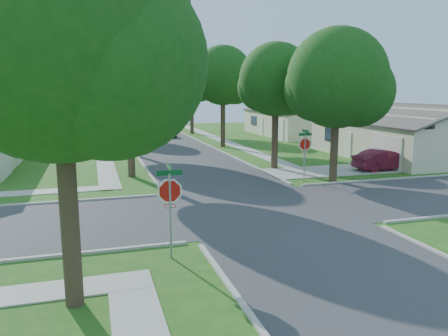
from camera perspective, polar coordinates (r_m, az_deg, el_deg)
ground at (r=19.61m, az=4.34°, el=-5.24°), size 100.00×100.00×0.00m
road_ns at (r=19.61m, az=4.34°, el=-5.23°), size 7.00×100.00×0.02m
sidewalk_ne at (r=45.80m, az=-0.26°, el=3.66°), size 1.20×40.00×0.04m
sidewalk_nw at (r=43.93m, az=-15.72°, el=3.00°), size 1.20×40.00×0.04m
driveway at (r=29.26m, az=13.81°, el=-0.33°), size 8.80×3.60×0.05m
stop_sign_sw at (r=13.48m, az=-7.08°, el=-3.52°), size 1.05×0.80×2.98m
stop_sign_ne at (r=25.34m, az=10.51°, el=2.80°), size 1.05×0.80×2.98m
tree_e_near at (r=29.05m, az=6.88°, el=10.96°), size 4.97×4.80×8.28m
tree_e_mid at (r=40.35m, az=-0.07°, el=11.65°), size 5.59×5.40×9.21m
tree_e_far at (r=52.92m, az=-4.21°, el=10.97°), size 5.17×5.00×8.72m
tree_w_near at (r=26.73m, az=-12.30°, el=11.89°), size 5.38×5.20×8.97m
tree_w_mid at (r=38.71m, az=-13.81°, el=11.78°), size 5.80×5.60×9.56m
tree_w_far at (r=51.67m, az=-14.60°, el=10.17°), size 4.76×4.60×8.04m
tree_sw_corner at (r=10.69m, az=-20.50°, el=15.26°), size 6.21×6.00×9.55m
tree_ne_corner at (r=25.53m, az=14.66°, el=10.71°), size 5.80×5.60×8.66m
house_ne_near at (r=36.81m, az=21.73°, el=3.69°), size 8.42×13.60×4.23m
house_ne_far at (r=52.05m, az=9.33°, el=5.96°), size 8.42×13.60×4.23m
car_driveway at (r=30.46m, az=20.25°, el=1.01°), size 4.20×1.53×1.38m
car_curb_east at (r=49.62m, az=-7.42°, el=4.82°), size 1.64×3.90×1.32m
car_curb_west at (r=59.84m, az=-13.32°, el=5.45°), size 2.15×4.17×1.16m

